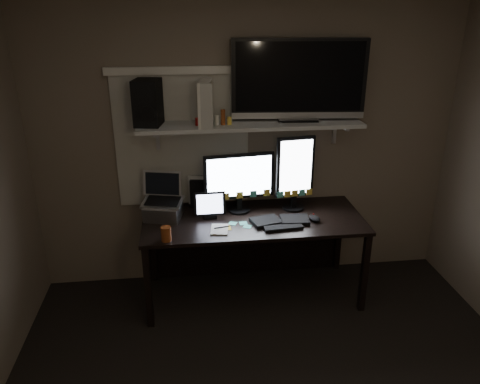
{
  "coord_description": "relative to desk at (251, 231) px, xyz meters",
  "views": [
    {
      "loc": [
        -0.53,
        -2.01,
        2.38
      ],
      "look_at": [
        -0.13,
        1.25,
        1.04
      ],
      "focal_mm": 35.0,
      "sensor_mm": 36.0,
      "label": 1
    }
  ],
  "objects": [
    {
      "name": "back_wall",
      "position": [
        0.0,
        0.25,
        0.7
      ],
      "size": [
        3.6,
        0.0,
        3.6
      ],
      "primitive_type": "plane",
      "rotation": [
        1.57,
        0.0,
        0.0
      ],
      "color": "#6E614F",
      "rests_on": "floor"
    },
    {
      "name": "window_blinds",
      "position": [
        -0.55,
        0.24,
        0.75
      ],
      "size": [
        1.1,
        0.02,
        1.1
      ],
      "primitive_type": "cube",
      "color": "beige",
      "rests_on": "back_wall"
    },
    {
      "name": "desk",
      "position": [
        0.0,
        0.0,
        0.0
      ],
      "size": [
        1.8,
        0.75,
        0.73
      ],
      "color": "black",
      "rests_on": "floor"
    },
    {
      "name": "wall_shelf",
      "position": [
        0.0,
        0.08,
        0.91
      ],
      "size": [
        1.8,
        0.35,
        0.03
      ],
      "primitive_type": "cube",
      "color": "#B4B4AF",
      "rests_on": "back_wall"
    },
    {
      "name": "monitor_landscape",
      "position": [
        -0.1,
        0.04,
        0.44
      ],
      "size": [
        0.59,
        0.13,
        0.52
      ],
      "primitive_type": "cube",
      "rotation": [
        0.0,
        0.0,
        0.12
      ],
      "color": "black",
      "rests_on": "desk"
    },
    {
      "name": "monitor_portrait",
      "position": [
        0.37,
        0.03,
        0.5
      ],
      "size": [
        0.33,
        0.1,
        0.65
      ],
      "primitive_type": "cube",
      "rotation": [
        0.0,
        0.0,
        0.13
      ],
      "color": "black",
      "rests_on": "desk"
    },
    {
      "name": "keyboard",
      "position": [
        0.2,
        -0.22,
        0.19
      ],
      "size": [
        0.49,
        0.23,
        0.03
      ],
      "primitive_type": "cube",
      "rotation": [
        0.0,
        0.0,
        0.1
      ],
      "color": "black",
      "rests_on": "desk"
    },
    {
      "name": "mouse",
      "position": [
        0.49,
        -0.23,
        0.2
      ],
      "size": [
        0.11,
        0.14,
        0.04
      ],
      "primitive_type": "ellipsoid",
      "rotation": [
        0.0,
        0.0,
        0.31
      ],
      "color": "black",
      "rests_on": "desk"
    },
    {
      "name": "notepad",
      "position": [
        -0.29,
        -0.3,
        0.18
      ],
      "size": [
        0.16,
        0.2,
        0.01
      ],
      "primitive_type": "cube",
      "rotation": [
        0.0,
        0.0,
        -0.14
      ],
      "color": "beige",
      "rests_on": "desk"
    },
    {
      "name": "tablet",
      "position": [
        -0.35,
        -0.06,
        0.29
      ],
      "size": [
        0.26,
        0.11,
        0.22
      ],
      "primitive_type": "cube",
      "rotation": [
        0.0,
        0.0,
        0.03
      ],
      "color": "black",
      "rests_on": "desk"
    },
    {
      "name": "file_sorter",
      "position": [
        -0.39,
        0.17,
        0.31
      ],
      "size": [
        0.23,
        0.13,
        0.27
      ],
      "primitive_type": "cube",
      "rotation": [
        0.0,
        0.0,
        -0.17
      ],
      "color": "black",
      "rests_on": "desk"
    },
    {
      "name": "laptop",
      "position": [
        -0.73,
        -0.03,
        0.36
      ],
      "size": [
        0.37,
        0.33,
        0.36
      ],
      "primitive_type": "cube",
      "rotation": [
        0.0,
        0.0,
        -0.24
      ],
      "color": "#BABBBF",
      "rests_on": "desk"
    },
    {
      "name": "cup",
      "position": [
        -0.7,
        -0.43,
        0.23
      ],
      "size": [
        0.08,
        0.08,
        0.11
      ],
      "primitive_type": "cylinder",
      "rotation": [
        0.0,
        0.0,
        -0.05
      ],
      "color": "brown",
      "rests_on": "desk"
    },
    {
      "name": "sticky_notes",
      "position": [
        -0.15,
        -0.26,
        0.18
      ],
      "size": [
        0.3,
        0.24,
        0.0
      ],
      "primitive_type": null,
      "rotation": [
        0.0,
        0.0,
        0.18
      ],
      "color": "yellow",
      "rests_on": "desk"
    },
    {
      "name": "tv",
      "position": [
        0.39,
        0.12,
        1.25
      ],
      "size": [
        1.08,
        0.28,
        0.64
      ],
      "primitive_type": "cube",
      "rotation": [
        0.0,
        0.0,
        -0.09
      ],
      "color": "black",
      "rests_on": "wall_shelf"
    },
    {
      "name": "game_console",
      "position": [
        -0.36,
        0.05,
        1.1
      ],
      "size": [
        0.13,
        0.3,
        0.34
      ],
      "primitive_type": "cube",
      "rotation": [
        0.0,
        0.0,
        -0.17
      ],
      "color": "silver",
      "rests_on": "wall_shelf"
    },
    {
      "name": "speaker",
      "position": [
        -0.8,
        0.1,
        1.1
      ],
      "size": [
        0.23,
        0.27,
        0.35
      ],
      "primitive_type": "cube",
      "rotation": [
        0.0,
        0.0,
        -0.19
      ],
      "color": "black",
      "rests_on": "wall_shelf"
    },
    {
      "name": "bottles",
      "position": [
        -0.3,
        0.04,
        1.0
      ],
      "size": [
        0.23,
        0.11,
        0.14
      ],
      "primitive_type": null,
      "rotation": [
        0.0,
        0.0,
        -0.31
      ],
      "color": "#A50F0C",
      "rests_on": "wall_shelf"
    }
  ]
}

